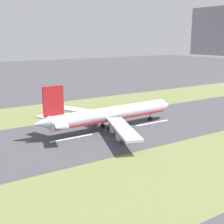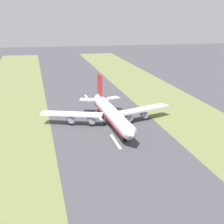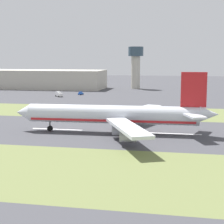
# 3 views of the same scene
# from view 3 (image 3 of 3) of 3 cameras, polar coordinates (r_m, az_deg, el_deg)

# --- Properties ---
(ground_plane) EXTENTS (800.00, 800.00, 0.00)m
(ground_plane) POSITION_cam_3_polar(r_m,az_deg,el_deg) (126.99, -1.31, -2.91)
(ground_plane) COLOR #424247
(grass_median_west) EXTENTS (40.00, 600.00, 0.01)m
(grass_median_west) POSITION_cam_3_polar(r_m,az_deg,el_deg) (84.84, -7.88, -8.67)
(grass_median_west) COLOR olive
(grass_median_west) RESTS_ON ground
(grass_median_east) EXTENTS (40.00, 600.00, 0.01)m
(grass_median_east) POSITION_cam_3_polar(r_m,az_deg,el_deg) (170.60, 1.92, -0.03)
(grass_median_east) COLOR olive
(grass_median_east) RESTS_ON ground
(centreline_dash_mid) EXTENTS (1.20, 18.00, 0.01)m
(centreline_dash_mid) POSITION_cam_3_polar(r_m,az_deg,el_deg) (124.19, 9.36, -3.27)
(centreline_dash_mid) COLOR silver
(centreline_dash_mid) RESTS_ON ground
(centreline_dash_far) EXTENTS (1.20, 18.00, 0.01)m
(centreline_dash_far) POSITION_cam_3_polar(r_m,az_deg,el_deg) (131.45, -8.36, -2.61)
(centreline_dash_far) COLOR silver
(centreline_dash_far) RESTS_ON ground
(airplane_main_jet) EXTENTS (64.09, 67.15, 20.20)m
(airplane_main_jet) POSITION_cam_3_polar(r_m,az_deg,el_deg) (122.30, 0.88, -0.47)
(airplane_main_jet) COLOR silver
(airplane_main_jet) RESTS_ON ground
(terminal_building) EXTENTS (36.00, 119.68, 14.82)m
(terminal_building) POSITION_cam_3_polar(r_m,az_deg,el_deg) (311.89, -12.31, 4.92)
(terminal_building) COLOR #BCB7A8
(terminal_building) RESTS_ON ground
(control_tower) EXTENTS (12.00, 12.00, 33.25)m
(control_tower) POSITION_cam_3_polar(r_m,az_deg,el_deg) (300.02, 3.64, 7.47)
(control_tower) COLOR #BCB7A8
(control_tower) RESTS_ON ground
(service_truck) EXTENTS (5.77, 5.82, 3.10)m
(service_truck) POSITION_cam_3_polar(r_m,az_deg,el_deg) (240.35, -8.10, 2.71)
(service_truck) COLOR white
(service_truck) RESTS_ON ground
(apron_car) EXTENTS (4.73, 2.95, 2.03)m
(apron_car) POSITION_cam_3_polar(r_m,az_deg,el_deg) (251.38, -4.80, 2.85)
(apron_car) COLOR #1E51B2
(apron_car) RESTS_ON ground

